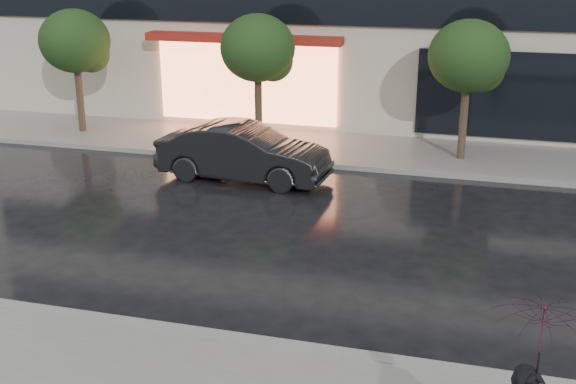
% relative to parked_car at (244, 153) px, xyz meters
% --- Properties ---
extents(ground, '(120.00, 120.00, 0.00)m').
position_rel_parked_car_xyz_m(ground, '(2.42, -6.85, -0.74)').
color(ground, black).
rests_on(ground, ground).
extents(sidewalk_far, '(60.00, 3.50, 0.12)m').
position_rel_parked_car_xyz_m(sidewalk_far, '(2.42, 3.40, -0.68)').
color(sidewalk_far, slate).
rests_on(sidewalk_far, ground).
extents(curb_near, '(60.00, 0.25, 0.14)m').
position_rel_parked_car_xyz_m(curb_near, '(2.42, -7.85, -0.67)').
color(curb_near, gray).
rests_on(curb_near, ground).
extents(curb_far, '(60.00, 0.25, 0.14)m').
position_rel_parked_car_xyz_m(curb_far, '(2.42, 1.65, -0.67)').
color(curb_far, gray).
rests_on(curb_far, ground).
extents(tree_far_west, '(2.20, 2.20, 3.99)m').
position_rel_parked_car_xyz_m(tree_far_west, '(-6.52, 3.18, 2.18)').
color(tree_far_west, '#33261C').
rests_on(tree_far_west, ground).
extents(tree_mid_west, '(2.20, 2.20, 3.99)m').
position_rel_parked_car_xyz_m(tree_mid_west, '(-0.52, 3.18, 2.18)').
color(tree_mid_west, '#33261C').
rests_on(tree_mid_west, ground).
extents(tree_mid_east, '(2.20, 2.20, 3.99)m').
position_rel_parked_car_xyz_m(tree_mid_east, '(5.48, 3.18, 2.18)').
color(tree_mid_east, '#33261C').
rests_on(tree_mid_east, ground).
extents(parked_car, '(4.58, 1.87, 1.48)m').
position_rel_parked_car_xyz_m(parked_car, '(0.00, 0.00, 0.00)').
color(parked_car, black).
rests_on(parked_car, ground).
extents(pedestrian_with_umbrella, '(1.17, 1.18, 2.51)m').
position_rel_parked_car_xyz_m(pedestrian_with_umbrella, '(6.61, -10.51, 1.03)').
color(pedestrian_with_umbrella, black).
rests_on(pedestrian_with_umbrella, sidewalk_near).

